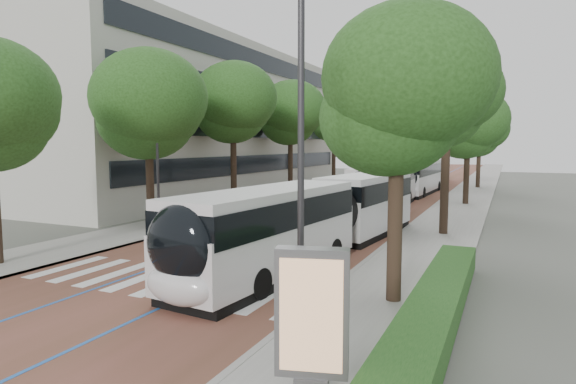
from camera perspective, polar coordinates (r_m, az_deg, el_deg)
ground at (r=16.85m, az=-16.37°, el=-11.05°), size 160.00×160.00×0.00m
road at (r=53.41m, az=13.03°, el=0.39°), size 11.00×140.00×0.02m
sidewalk_left at (r=55.39m, az=5.42°, el=0.75°), size 4.00×140.00×0.12m
sidewalk_right at (r=52.42m, az=21.08°, el=0.12°), size 4.00×140.00×0.12m
kerb_left at (r=54.80m, az=7.29°, el=0.68°), size 0.20×140.00×0.14m
kerb_right at (r=52.57m, az=19.02°, el=0.20°), size 0.20×140.00×0.14m
zebra_crossing at (r=17.45m, az=-13.68°, el=-10.31°), size 10.55×3.60×0.01m
lane_line_left at (r=53.75m, az=11.36°, el=0.48°), size 0.12×126.00×0.01m
lane_line_right at (r=53.11m, az=14.72°, el=0.34°), size 0.12×126.00×0.01m
office_building at (r=50.24m, az=-12.38°, el=8.07°), size 18.11×40.00×14.00m
hedge at (r=12.93m, az=16.69°, el=-13.80°), size 1.20×14.00×0.80m
streetlight_near at (r=9.98m, az=0.58°, el=5.90°), size 1.82×0.20×8.00m
streetlight_far at (r=34.35m, az=17.95°, el=5.46°), size 1.82×0.20×8.00m
lamp_post_left at (r=26.21m, az=-15.22°, el=4.03°), size 0.14×0.14×8.00m
trees_left at (r=40.67m, az=-1.96°, el=8.72°), size 6.31×60.29×10.07m
trees_right at (r=36.68m, az=20.16°, el=7.49°), size 5.51×47.17×8.94m
lead_bus at (r=20.58m, az=3.49°, el=-3.15°), size 4.34×18.55×3.20m
bus_queued_0 at (r=35.90m, az=11.18°, el=0.52°), size 2.62×12.42×3.20m
bus_queued_1 at (r=48.03m, az=15.18°, el=1.70°), size 3.07×12.50×3.20m
bus_queued_2 at (r=62.22m, az=16.89°, el=2.51°), size 2.62×12.42×3.20m
ad_panel at (r=9.10m, az=2.86°, el=-14.88°), size 1.39×0.71×2.80m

